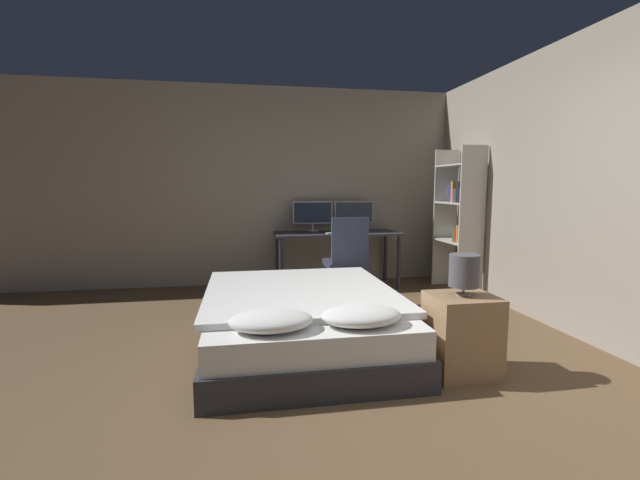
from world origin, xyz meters
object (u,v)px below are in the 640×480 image
(office_chair, at_px, (347,268))
(bookshelf, at_px, (461,211))
(nightstand, at_px, (461,335))
(keyboard, at_px, (341,233))
(monitor_left, at_px, (313,214))
(bed, at_px, (302,319))
(desk, at_px, (337,238))
(monitor_right, at_px, (354,213))
(computer_mouse, at_px, (361,232))
(bedside_lamp, at_px, (464,271))

(office_chair, height_order, bookshelf, bookshelf)
(nightstand, distance_m, keyboard, 2.69)
(monitor_left, distance_m, bookshelf, 1.95)
(bed, xyz_separation_m, nightstand, (1.06, -0.73, 0.05))
(bookshelf, bearing_deg, desk, 160.08)
(monitor_right, height_order, bookshelf, bookshelf)
(desk, distance_m, bookshelf, 1.64)
(computer_mouse, bearing_deg, nightstand, -89.59)
(keyboard, relative_size, computer_mouse, 5.31)
(monitor_left, height_order, bookshelf, bookshelf)
(desk, xyz_separation_m, monitor_right, (0.29, 0.22, 0.32))
(desk, bearing_deg, keyboard, -90.00)
(bed, bearing_deg, monitor_right, 65.66)
(keyboard, bearing_deg, bedside_lamp, -83.61)
(keyboard, xyz_separation_m, office_chair, (-0.05, -0.57, -0.34))
(keyboard, distance_m, bookshelf, 1.56)
(desk, height_order, keyboard, keyboard)
(office_chair, relative_size, bookshelf, 0.55)
(desk, distance_m, keyboard, 0.24)
(bedside_lamp, bearing_deg, office_chair, 99.53)
(keyboard, xyz_separation_m, computer_mouse, (0.28, 0.00, 0.01))
(monitor_left, height_order, office_chair, monitor_left)
(desk, height_order, monitor_left, monitor_left)
(desk, height_order, monitor_right, monitor_right)
(monitor_right, bearing_deg, office_chair, -108.87)
(nightstand, xyz_separation_m, computer_mouse, (-0.02, 2.63, 0.47))
(bedside_lamp, height_order, keyboard, bedside_lamp)
(monitor_right, height_order, office_chair, monitor_right)
(nightstand, distance_m, bedside_lamp, 0.47)
(computer_mouse, bearing_deg, bookshelf, -14.80)
(office_chair, bearing_deg, computer_mouse, 59.98)
(keyboard, distance_m, office_chair, 0.67)
(monitor_right, xyz_separation_m, bookshelf, (1.20, -0.76, 0.06))
(monitor_left, bearing_deg, bookshelf, -23.15)
(monitor_left, bearing_deg, bedside_lamp, -79.17)
(bedside_lamp, relative_size, office_chair, 0.29)
(monitor_right, bearing_deg, keyboard, -123.53)
(monitor_left, height_order, keyboard, monitor_left)
(bed, bearing_deg, desk, 70.11)
(bedside_lamp, bearing_deg, monitor_left, 100.83)
(bedside_lamp, xyz_separation_m, desk, (-0.29, 2.85, -0.10))
(nightstand, xyz_separation_m, monitor_right, (-0.00, 3.07, 0.69))
(bed, bearing_deg, computer_mouse, 61.26)
(monitor_right, distance_m, computer_mouse, 0.49)
(keyboard, relative_size, bookshelf, 0.20)
(computer_mouse, bearing_deg, desk, 141.50)
(desk, relative_size, office_chair, 1.65)
(bedside_lamp, relative_size, bookshelf, 0.16)
(bed, bearing_deg, nightstand, -34.44)
(bedside_lamp, distance_m, computer_mouse, 2.63)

